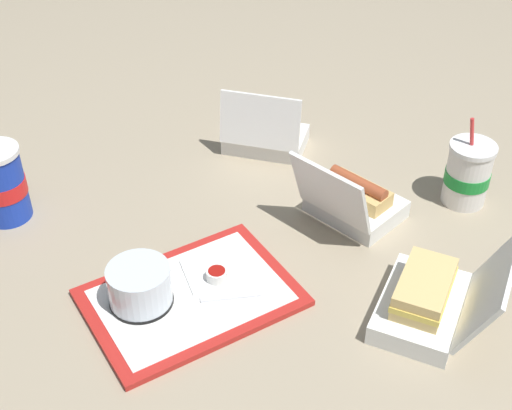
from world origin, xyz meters
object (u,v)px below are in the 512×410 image
object	(u,v)px
clamshell_hotdog_front	(265,133)
clamshell_sandwich_center	(429,300)
ketchup_cup	(217,275)
clamshell_hotdog_corner	(354,201)
plastic_fork	(231,297)
soda_cup_front	(468,174)
cake_container	(140,287)
food_tray	(191,297)
soda_cup_right	(1,184)

from	to	relation	value
clamshell_hotdog_front	clamshell_sandwich_center	xyz separation A→B (m)	(-0.10, 0.62, 0.00)
ketchup_cup	clamshell_hotdog_corner	size ratio (longest dim) A/B	0.16
plastic_fork	clamshell_hotdog_corner	distance (m)	0.36
soda_cup_front	clamshell_sandwich_center	bearing A→B (deg)	49.34
cake_container	food_tray	bearing A→B (deg)	173.33
food_tray	plastic_fork	xyz separation A→B (m)	(-0.07, 0.03, 0.01)
food_tray	clamshell_hotdog_front	size ratio (longest dim) A/B	1.84
clamshell_hotdog_corner	soda_cup_right	world-z (taller)	soda_cup_right
soda_cup_front	ketchup_cup	bearing A→B (deg)	9.07
clamshell_sandwich_center	clamshell_hotdog_corner	distance (m)	0.31
food_tray	clamshell_hotdog_front	distance (m)	0.53
ketchup_cup	soda_cup_front	distance (m)	0.58
ketchup_cup	clamshell_hotdog_corner	world-z (taller)	clamshell_hotdog_corner
cake_container	ketchup_cup	bearing A→B (deg)	-175.53
plastic_fork	soda_cup_right	distance (m)	0.54
clamshell_sandwich_center	soda_cup_front	distance (m)	0.38
clamshell_hotdog_front	clamshell_sandwich_center	bearing A→B (deg)	98.81
clamshell_hotdog_corner	cake_container	bearing A→B (deg)	14.82
food_tray	clamshell_hotdog_corner	xyz separation A→B (m)	(-0.38, -0.13, 0.03)
ketchup_cup	clamshell_hotdog_front	world-z (taller)	clamshell_hotdog_front
soda_cup_front	plastic_fork	bearing A→B (deg)	14.23
clamshell_hotdog_corner	soda_cup_right	xyz separation A→B (m)	(0.69, -0.23, 0.04)
cake_container	plastic_fork	bearing A→B (deg)	165.54
food_tray	soda_cup_right	bearing A→B (deg)	-49.83
cake_container	clamshell_hotdog_front	world-z (taller)	clamshell_hotdog_front
food_tray	ketchup_cup	size ratio (longest dim) A/B	10.52
clamshell_hotdog_corner	soda_cup_right	bearing A→B (deg)	-18.28
soda_cup_right	clamshell_hotdog_front	bearing A→B (deg)	-172.08
food_tray	ketchup_cup	xyz separation A→B (m)	(-0.06, -0.02, 0.02)
clamshell_sandwich_center	soda_cup_front	size ratio (longest dim) A/B	1.44
clamshell_hotdog_front	soda_cup_right	xyz separation A→B (m)	(0.60, 0.08, 0.04)
cake_container	soda_cup_right	world-z (taller)	soda_cup_right
plastic_fork	clamshell_hotdog_corner	xyz separation A→B (m)	(-0.31, -0.16, 0.03)
clamshell_hotdog_corner	soda_cup_front	bearing A→B (deg)	175.19
ketchup_cup	soda_cup_front	xyz separation A→B (m)	(-0.58, -0.09, 0.04)
ketchup_cup	plastic_fork	bearing A→B (deg)	102.43
clamshell_hotdog_corner	clamshell_hotdog_front	bearing A→B (deg)	-73.86
clamshell_sandwich_center	soda_cup_right	xyz separation A→B (m)	(0.69, -0.53, 0.04)
food_tray	soda_cup_right	world-z (taller)	soda_cup_right
cake_container	clamshell_sandwich_center	bearing A→B (deg)	159.08
cake_container	clamshell_sandwich_center	xyz separation A→B (m)	(-0.48, 0.18, -0.01)
food_tray	soda_cup_front	bearing A→B (deg)	-169.81
clamshell_sandwich_center	ketchup_cup	bearing A→B (deg)	-30.20
clamshell_hotdog_front	clamshell_hotdog_corner	xyz separation A→B (m)	(-0.09, 0.31, 0.00)
food_tray	soda_cup_right	xyz separation A→B (m)	(0.30, -0.36, 0.08)
cake_container	clamshell_hotdog_corner	world-z (taller)	clamshell_hotdog_corner
food_tray	soda_cup_front	xyz separation A→B (m)	(-0.63, -0.11, 0.06)
plastic_fork	clamshell_sandwich_center	xyz separation A→B (m)	(-0.32, 0.14, 0.03)
cake_container	plastic_fork	world-z (taller)	cake_container
ketchup_cup	clamshell_hotdog_corner	distance (m)	0.34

